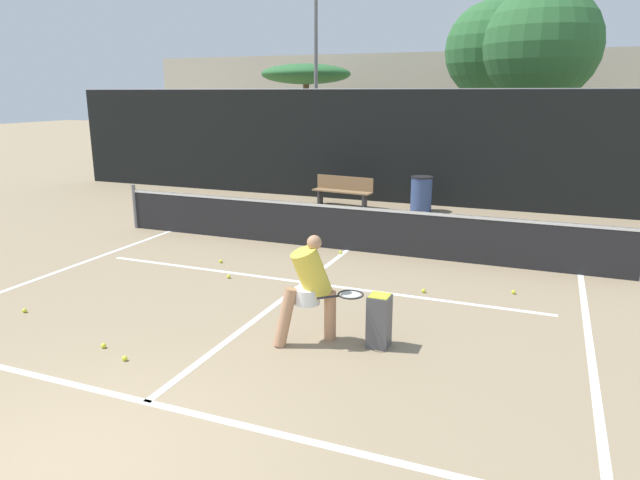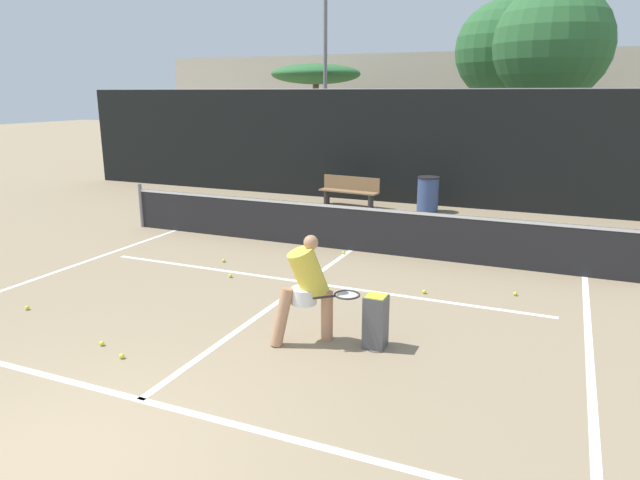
{
  "view_description": "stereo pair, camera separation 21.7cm",
  "coord_description": "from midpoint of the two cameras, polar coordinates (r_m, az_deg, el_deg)",
  "views": [
    {
      "loc": [
        3.79,
        -3.19,
        3.24
      ],
      "look_at": [
        0.51,
        4.97,
        0.95
      ],
      "focal_mm": 32.0,
      "sensor_mm": 36.0,
      "label": 1
    },
    {
      "loc": [
        3.99,
        -3.11,
        3.24
      ],
      "look_at": [
        0.51,
        4.97,
        0.95
      ],
      "focal_mm": 32.0,
      "sensor_mm": 36.0,
      "label": 2
    }
  ],
  "objects": [
    {
      "name": "court_baseline_near",
      "position": [
        6.68,
        -17.91,
        -15.17
      ],
      "size": [
        11.0,
        0.1,
        0.01
      ],
      "primitive_type": "cube",
      "color": "white",
      "rests_on": "ground"
    },
    {
      "name": "player_practicing",
      "position": [
        7.45,
        -1.81,
        -4.66
      ],
      "size": [
        1.2,
        0.73,
        1.47
      ],
      "rotation": [
        0.0,
        0.0,
        0.7
      ],
      "color": "tan",
      "rests_on": "ground"
    },
    {
      "name": "tennis_ball_scattered_7",
      "position": [
        9.83,
        -28.02,
        -6.24
      ],
      "size": [
        0.07,
        0.07,
        0.07
      ],
      "primitive_type": "sphere",
      "color": "#D1E033",
      "rests_on": "ground"
    },
    {
      "name": "court_sideline_right",
      "position": [
        8.32,
        24.7,
        -9.71
      ],
      "size": [
        0.1,
        7.57,
        0.01
      ],
      "primitive_type": "cube",
      "color": "white",
      "rests_on": "ground"
    },
    {
      "name": "tennis_ball_scattered_3",
      "position": [
        8.11,
        -21.57,
        -9.8
      ],
      "size": [
        0.07,
        0.07,
        0.07
      ],
      "primitive_type": "sphere",
      "color": "#D1E033",
      "rests_on": "ground"
    },
    {
      "name": "tree_mid",
      "position": [
        24.42,
        16.78,
        17.65
      ],
      "size": [
        3.82,
        3.82,
        6.72
      ],
      "color": "brown",
      "rests_on": "ground"
    },
    {
      "name": "tennis_ball_scattered_0",
      "position": [
        11.75,
        1.54,
        -1.25
      ],
      "size": [
        0.07,
        0.07,
        0.07
      ],
      "primitive_type": "sphere",
      "color": "#D1E033",
      "rests_on": "ground"
    },
    {
      "name": "parked_car",
      "position": [
        21.28,
        6.9,
        7.42
      ],
      "size": [
        1.86,
        4.59,
        1.47
      ],
      "color": "navy",
      "rests_on": "ground"
    },
    {
      "name": "tree_east",
      "position": [
        26.75,
        -1.65,
        16.17
      ],
      "size": [
        4.04,
        4.04,
        4.47
      ],
      "color": "brown",
      "rests_on": "ground"
    },
    {
      "name": "tennis_ball_scattered_5",
      "position": [
        9.65,
        9.68,
        -5.03
      ],
      "size": [
        0.07,
        0.07,
        0.07
      ],
      "primitive_type": "sphere",
      "color": "#D1E033",
      "rests_on": "ground"
    },
    {
      "name": "ground_plane",
      "position": [
        5.96,
        -25.71,
        -19.92
      ],
      "size": [
        100.0,
        100.0,
        0.0
      ],
      "primitive_type": "plane",
      "color": "#937F60"
    },
    {
      "name": "net",
      "position": [
        11.92,
        2.27,
        1.34
      ],
      "size": [
        11.09,
        0.09,
        1.07
      ],
      "color": "slate",
      "rests_on": "ground"
    },
    {
      "name": "court_service_line",
      "position": [
        10.03,
        -2.17,
        -4.26
      ],
      "size": [
        8.25,
        0.1,
        0.01
      ],
      "primitive_type": "cube",
      "color": "white",
      "rests_on": "ground"
    },
    {
      "name": "tennis_ball_scattered_8",
      "position": [
        10.39,
        -9.71,
        -3.61
      ],
      "size": [
        0.07,
        0.07,
        0.07
      ],
      "primitive_type": "sphere",
      "color": "#D1E033",
      "rests_on": "ground"
    },
    {
      "name": "floodlight_mast",
      "position": [
        24.64,
        -0.7,
        21.07
      ],
      "size": [
        1.1,
        0.24,
        9.65
      ],
      "color": "slate",
      "rests_on": "ground"
    },
    {
      "name": "court_center_mark",
      "position": [
        9.17,
        -4.75,
        -6.14
      ],
      "size": [
        0.1,
        6.57,
        0.01
      ],
      "primitive_type": "cube",
      "color": "white",
      "rests_on": "ground"
    },
    {
      "name": "tennis_ball_scattered_6",
      "position": [
        10.54,
        -1.36,
        -3.13
      ],
      "size": [
        0.07,
        0.07,
        0.07
      ],
      "primitive_type": "sphere",
      "color": "#D1E033",
      "rests_on": "ground"
    },
    {
      "name": "building_far",
      "position": [
        30.64,
        15.01,
        12.87
      ],
      "size": [
        36.0,
        2.4,
        5.15
      ],
      "primitive_type": "cube",
      "color": "beige",
      "rests_on": "ground"
    },
    {
      "name": "courtside_bench",
      "position": [
        16.67,
        1.95,
        5.03
      ],
      "size": [
        1.83,
        0.59,
        0.86
      ],
      "rotation": [
        0.0,
        0.0,
        -0.12
      ],
      "color": "olive",
      "rests_on": "ground"
    },
    {
      "name": "ball_hopper",
      "position": [
        7.51,
        5.1,
        -7.94
      ],
      "size": [
        0.28,
        0.28,
        0.71
      ],
      "color": "#4C4C51",
      "rests_on": "ground"
    },
    {
      "name": "court_sideline_left",
      "position": [
        11.81,
        -24.75,
        -2.7
      ],
      "size": [
        0.1,
        7.57,
        0.01
      ],
      "primitive_type": "cube",
      "color": "white",
      "rests_on": "ground"
    },
    {
      "name": "fence_back",
      "position": [
        17.07,
        8.77,
        9.12
      ],
      "size": [
        24.0,
        0.06,
        3.34
      ],
      "color": "black",
      "rests_on": "ground"
    },
    {
      "name": "tennis_ball_scattered_4",
      "position": [
        9.95,
        18.2,
        -4.97
      ],
      "size": [
        0.07,
        0.07,
        0.07
      ],
      "primitive_type": "sphere",
      "color": "#D1E033",
      "rests_on": "ground"
    },
    {
      "name": "tree_west",
      "position": [
        20.71,
        21.02,
        17.73
      ],
      "size": [
        3.75,
        3.75,
        6.59
      ],
      "color": "brown",
      "rests_on": "ground"
    },
    {
      "name": "tennis_ball_scattered_9",
      "position": [
        11.33,
        -10.43,
        -2.11
      ],
      "size": [
        0.07,
        0.07,
        0.07
      ],
      "primitive_type": "sphere",
      "color": "#D1E033",
      "rests_on": "ground"
    },
    {
      "name": "tennis_ball_scattered_1",
      "position": [
        7.66,
        -19.74,
        -11.08
      ],
      "size": [
        0.07,
        0.07,
        0.07
      ],
      "primitive_type": "sphere",
      "color": "#D1E033",
      "rests_on": "ground"
    },
    {
      "name": "trash_bin",
      "position": [
        16.17,
        9.71,
        4.59
      ],
      "size": [
        0.61,
        0.61,
        0.98
      ],
      "color": "#384C7F",
      "rests_on": "ground"
    }
  ]
}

